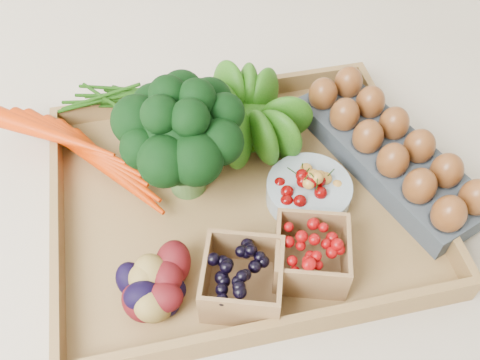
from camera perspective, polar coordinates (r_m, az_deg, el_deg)
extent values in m
plane|color=beige|center=(0.83, 0.00, -2.57)|extent=(4.00, 4.00, 0.00)
cube|color=olive|center=(0.82, 0.00, -2.27)|extent=(0.55, 0.45, 0.01)
sphere|color=#104A0B|center=(0.84, 0.96, 7.09)|extent=(0.13, 0.13, 0.13)
cylinder|color=#8C9EA5|center=(0.81, 7.32, -1.26)|extent=(0.13, 0.13, 0.03)
cube|color=#3C444C|center=(0.87, 15.55, 2.42)|extent=(0.23, 0.36, 0.04)
cube|color=black|center=(0.70, 0.26, -10.51)|extent=(0.13, 0.13, 0.07)
cube|color=#7E0507|center=(0.73, 7.60, -7.82)|extent=(0.12, 0.12, 0.07)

